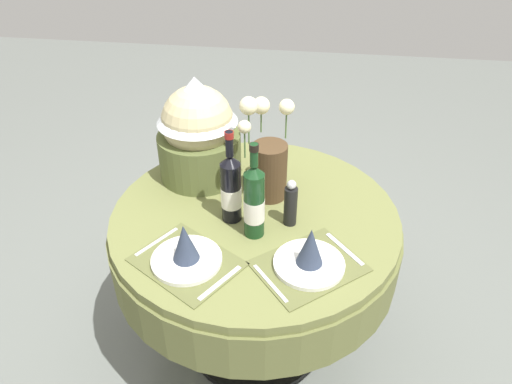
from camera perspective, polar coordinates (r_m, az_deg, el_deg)
The scene contains 9 objects.
ground at distance 2.40m, azimuth -0.10°, elevation -16.63°, with size 8.00×8.00×0.00m, color slate.
dining_table at distance 1.96m, azimuth -0.11°, elevation -5.90°, with size 1.13×1.13×0.74m.
place_setting_left at distance 1.65m, azimuth -8.23°, elevation -6.97°, with size 0.43×0.40×0.16m.
place_setting_right at distance 1.63m, azimuth 6.31°, elevation -7.47°, with size 0.43×0.42×0.16m.
flower_vase at distance 1.89m, azimuth 1.43°, elevation 3.74°, with size 0.20×0.26×0.42m.
wine_bottle_left at distance 1.69m, azimuth -0.22°, elevation -1.10°, with size 0.07×0.07×0.37m.
wine_bottle_right at distance 1.77m, azimuth -2.96°, elevation 0.46°, with size 0.08×0.08×0.37m.
pepper_mill at distance 1.77m, azimuth 4.08°, elevation -1.43°, with size 0.05×0.05×0.19m.
gift_tub_back_left at distance 1.99m, azimuth -6.82°, elevation 7.59°, with size 0.34×0.34×0.44m.
Camera 1 is at (0.21, -1.46, 1.89)m, focal length 34.12 mm.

